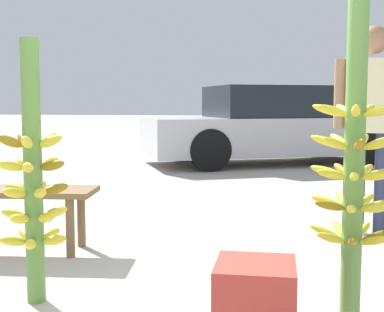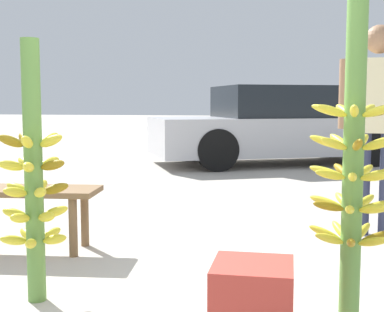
# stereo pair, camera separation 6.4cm
# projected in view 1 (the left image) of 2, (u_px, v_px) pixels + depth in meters

# --- Properties ---
(banana_stalk_left) EXTENTS (0.38, 0.38, 1.41)m
(banana_stalk_left) POSITION_uv_depth(u_px,v_px,m) (33.00, 180.00, 2.83)
(banana_stalk_left) COLOR #5B8C3D
(banana_stalk_left) RESTS_ON ground_plane
(banana_stalk_center) EXTENTS (0.42, 0.42, 1.65)m
(banana_stalk_center) POSITION_uv_depth(u_px,v_px,m) (354.00, 162.00, 2.51)
(banana_stalk_center) COLOR #5B8C3D
(banana_stalk_center) RESTS_ON ground_plane
(vendor_person) EXTENTS (0.61, 0.24, 1.68)m
(vendor_person) POSITION_uv_depth(u_px,v_px,m) (372.00, 110.00, 4.28)
(vendor_person) COLOR #2D334C
(vendor_person) RESTS_ON ground_plane
(parked_car) EXTENTS (4.74, 3.39, 1.35)m
(parked_car) POSITION_uv_depth(u_px,v_px,m) (274.00, 126.00, 9.39)
(parked_car) COLOR #B7B7BC
(parked_car) RESTS_ON ground_plane
(produce_crate) EXTENTS (0.36, 0.36, 0.36)m
(produce_crate) POSITION_uv_depth(u_px,v_px,m) (255.00, 302.00, 2.41)
(produce_crate) COLOR #B2382D
(produce_crate) RESTS_ON ground_plane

